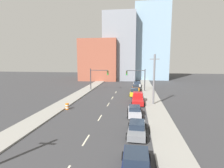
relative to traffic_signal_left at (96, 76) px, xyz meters
The scene contains 21 objects.
sidewalk_left 7.50m from the traffic_signal_left, 113.18° to the left, with size 3.10×93.65×0.17m.
sidewalk_right 15.02m from the traffic_signal_left, 24.54° to the left, with size 3.10×93.65×0.17m.
lane_stripe_at_13m 28.38m from the traffic_signal_left, 79.06° to the right, with size 0.16×2.40×0.01m, color beige.
lane_stripe_at_20m 21.95m from the traffic_signal_left, 75.72° to the right, with size 0.16×2.40×0.01m, color beige.
lane_stripe_at_27m 15.22m from the traffic_signal_left, 68.81° to the right, with size 0.16×2.40×0.01m, color beige.
lane_stripe_at_32m 10.67m from the traffic_signal_left, 57.82° to the right, with size 0.16×2.40×0.01m, color beige.
lane_stripe_at_39m 6.81m from the traffic_signal_left, 21.94° to the right, with size 0.16×2.40×0.01m, color beige.
building_brick_left 26.01m from the traffic_signal_left, 98.86° to the left, with size 14.00×16.00×15.27m.
building_office_center 30.92m from the traffic_signal_left, 82.71° to the left, with size 12.00×20.00×24.96m.
building_glass_right 38.42m from the traffic_signal_left, 64.83° to the left, with size 13.00×20.00×28.72m.
traffic_signal_left is the anchor object (origin of this frame).
traffic_signal_right 10.78m from the traffic_signal_left, ahead, with size 4.75×0.35×5.54m.
utility_pole_right_mid 18.54m from the traffic_signal_left, 44.79° to the right, with size 1.60×0.32×8.72m.
traffic_barrel 17.98m from the traffic_signal_left, 92.09° to the right, with size 0.56×0.56×0.95m.
sedan_navy 33.66m from the traffic_signal_left, 72.25° to the right, with size 2.19×4.46×1.50m.
sedan_gray 27.75m from the traffic_signal_left, 68.08° to the right, with size 2.13×4.73×1.39m.
sedan_silver 21.91m from the traffic_signal_left, 62.62° to the right, with size 2.16×4.45×1.36m.
pickup_truck_red 16.22m from the traffic_signal_left, 48.93° to the right, with size 2.23×5.82×1.83m.
sedan_yellow 11.61m from the traffic_signal_left, 28.90° to the right, with size 2.20×4.54×1.55m.
sedan_orange 10.60m from the traffic_signal_left, ahead, with size 2.07×4.69×1.49m.
sedan_white 13.20m from the traffic_signal_left, 36.32° to the left, with size 2.33×4.85×1.48m.
Camera 1 is at (4.78, -2.59, 7.87)m, focal length 28.00 mm.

